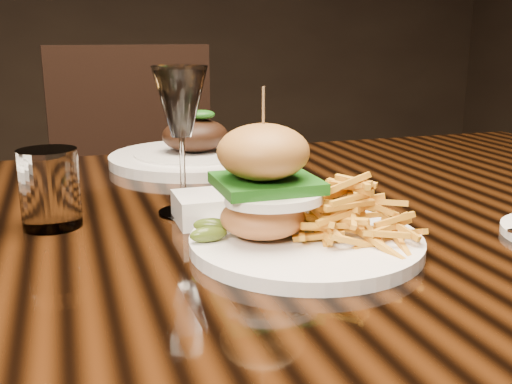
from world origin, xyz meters
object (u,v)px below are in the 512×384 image
object	(u,v)px
far_dish	(196,153)
dining_table	(238,264)
chair_far	(142,197)
wine_glass	(181,107)
burger_plate	(303,208)

from	to	relation	value
far_dish	dining_table	bearing A→B (deg)	-92.28
chair_far	far_dish	bearing A→B (deg)	-89.04
dining_table	chair_far	world-z (taller)	chair_far
wine_glass	far_dish	size ratio (longest dim) A/B	0.61
burger_plate	far_dish	world-z (taller)	burger_plate
dining_table	burger_plate	size ratio (longest dim) A/B	6.23
dining_table	wine_glass	distance (m)	0.23
burger_plate	chair_far	xyz separation A→B (m)	(-0.05, 1.05, -0.26)
dining_table	burger_plate	bearing A→B (deg)	-80.35
burger_plate	chair_far	world-z (taller)	chair_far
burger_plate	wine_glass	distance (m)	0.22
chair_far	dining_table	bearing A→B (deg)	-91.00
burger_plate	far_dish	distance (m)	0.48
wine_glass	dining_table	bearing A→B (deg)	-8.84
burger_plate	dining_table	bearing A→B (deg)	111.64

